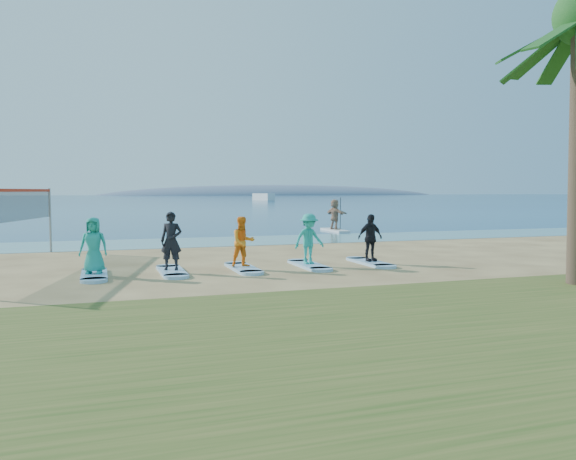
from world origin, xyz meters
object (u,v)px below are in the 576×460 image
object	(u,v)px
surfboard_0	(94,275)
boat_offshore_b	(263,200)
student_3	(309,239)
student_2	(243,242)
surfboard_2	(243,268)
surfboard_3	(309,265)
student_0	(93,245)
paddleboard	(335,230)
surfboard_1	(172,271)
volleyball_net	(1,207)
surfboard_4	(370,262)
student_1	(171,241)
student_4	(370,238)
paddleboarder	(335,214)

from	to	relation	value
surfboard_0	boat_offshore_b	bearing A→B (deg)	71.69
student_3	student_2	bearing A→B (deg)	170.38
surfboard_2	student_2	size ratio (longest dim) A/B	1.44
surfboard_2	surfboard_3	bearing A→B (deg)	0.00
student_0	surfboard_3	bearing A→B (deg)	13.69
paddleboard	surfboard_1	distance (m)	18.02
volleyball_net	student_2	world-z (taller)	volleyball_net
surfboard_0	surfboard_4	bearing A→B (deg)	0.00
student_1	student_4	xyz separation A→B (m)	(6.45, 0.00, -0.08)
boat_offshore_b	surfboard_4	distance (m)	121.92
student_3	surfboard_4	world-z (taller)	student_3
surfboard_0	student_3	world-z (taller)	student_3
student_0	surfboard_3	size ratio (longest dim) A/B	0.72
paddleboarder	student_4	size ratio (longest dim) A/B	1.15
surfboard_0	student_0	world-z (taller)	student_0
surfboard_2	surfboard_4	size ratio (longest dim) A/B	1.00
surfboard_4	student_4	distance (m)	0.82
student_0	surfboard_1	distance (m)	2.31
student_0	student_3	world-z (taller)	student_3
paddleboard	student_3	xyz separation A→B (m)	(-6.97, -14.06, 0.83)
boat_offshore_b	paddleboard	bearing A→B (deg)	-122.25
surfboard_2	student_2	distance (m)	0.81
paddleboarder	surfboard_0	distance (m)	19.46
student_0	paddleboarder	bearing A→B (deg)	60.02
student_1	student_2	world-z (taller)	student_1
surfboard_0	surfboard_3	size ratio (longest dim) A/B	1.00
volleyball_net	paddleboard	distance (m)	19.76
student_0	student_2	distance (m)	4.30
surfboard_3	student_2	bearing A→B (deg)	180.00
paddleboarder	paddleboard	bearing A→B (deg)	-0.00
paddleboard	student_4	bearing A→B (deg)	-107.74
volleyball_net	surfboard_3	world-z (taller)	volleyball_net
student_1	surfboard_4	size ratio (longest dim) A/B	0.78
paddleboard	student_2	bearing A→B (deg)	-121.80
student_4	surfboard_2	bearing A→B (deg)	172.82
volleyball_net	surfboard_1	xyz separation A→B (m)	(4.86, -2.80, -1.86)
student_4	student_1	bearing A→B (deg)	172.82
surfboard_0	surfboard_1	bearing A→B (deg)	0.00
student_0	surfboard_1	size ratio (longest dim) A/B	0.72
boat_offshore_b	surfboard_2	distance (m)	123.06
paddleboarder	student_2	distance (m)	16.76
surfboard_1	volleyball_net	bearing A→B (deg)	150.04
student_4	surfboard_3	bearing A→B (deg)	172.82
surfboard_4	student_1	bearing A→B (deg)	180.00
surfboard_4	student_2	bearing A→B (deg)	180.00
boat_offshore_b	surfboard_1	world-z (taller)	boat_offshore_b
surfboard_2	student_3	bearing A→B (deg)	0.00
paddleboarder	surfboard_1	world-z (taller)	paddleboarder
surfboard_2	student_3	distance (m)	2.31
surfboard_0	student_3	distance (m)	6.51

